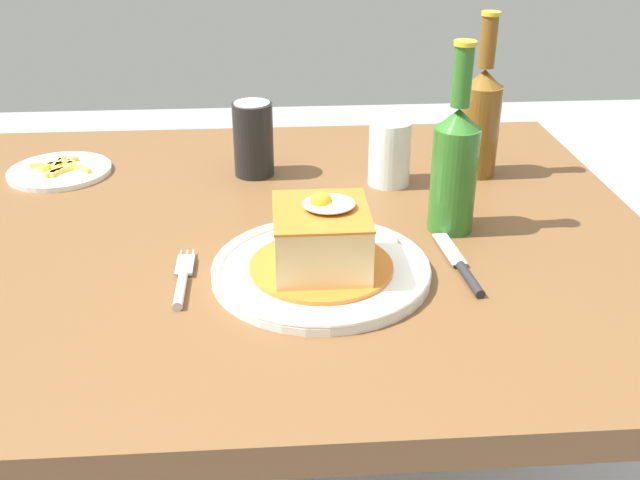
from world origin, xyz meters
TOP-DOWN VIEW (x-y plane):
  - dining_table at (0.00, 0.00)m, footprint 1.11×0.91m
  - main_plate at (0.07, -0.15)m, footprint 0.28×0.28m
  - sandwich_meal at (0.07, -0.15)m, footprint 0.18×0.18m
  - fork at (-0.10, -0.16)m, footprint 0.02×0.14m
  - knife at (0.25, -0.16)m, footprint 0.03×0.17m
  - soda_can at (-0.02, 0.21)m, footprint 0.07×0.07m
  - beer_bottle_amber at (0.36, 0.18)m, footprint 0.06×0.06m
  - beer_bottle_green at (0.27, -0.02)m, footprint 0.06×0.06m
  - drinking_glass at (0.20, 0.15)m, footprint 0.07×0.07m
  - side_plate_fries at (-0.34, 0.23)m, footprint 0.17×0.17m

SIDE VIEW (x-z plane):
  - dining_table at x=0.00m, z-range 0.25..0.97m
  - side_plate_fries at x=-0.34m, z-range 0.72..0.74m
  - fork at x=-0.10m, z-range 0.72..0.73m
  - knife at x=0.25m, z-range 0.72..0.73m
  - main_plate at x=0.07m, z-range 0.72..0.74m
  - drinking_glass at x=0.20m, z-range 0.71..0.82m
  - sandwich_meal at x=0.07m, z-range 0.72..0.82m
  - soda_can at x=-0.02m, z-range 0.72..0.85m
  - beer_bottle_amber at x=0.36m, z-range 0.69..0.95m
  - beer_bottle_green at x=0.27m, z-range 0.69..0.95m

